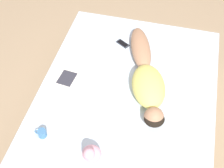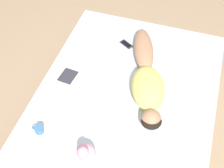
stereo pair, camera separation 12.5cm
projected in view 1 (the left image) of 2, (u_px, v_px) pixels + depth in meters
The scene contains 7 objects.
ground_plane at pixel (125, 123), 3.55m from camera, with size 12.00×12.00×0.00m, color #9E8466.
bed at pixel (126, 109), 3.34m from camera, with size 1.81×2.34×0.56m.
person at pixel (147, 78), 3.12m from camera, with size 0.61×1.35×0.22m.
open_magazine at pixel (77, 81), 3.21m from camera, with size 0.51×0.33×0.01m.
coffee_mug at pixel (42, 133), 2.78m from camera, with size 0.11×0.08×0.08m.
cell_phone at pixel (123, 44), 3.57m from camera, with size 0.17×0.14×0.01m.
plush_toy at pixel (91, 154), 2.59m from camera, with size 0.17×0.18×0.22m.
Camera 1 is at (-0.32, 1.90, 3.02)m, focal length 50.00 mm.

